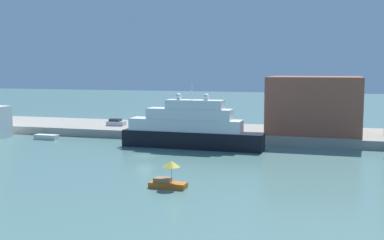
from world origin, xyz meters
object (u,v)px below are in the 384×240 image
object	(u,v)px
small_motorboat	(168,178)
work_barge	(46,137)
large_yacht	(190,129)
harbor_building	(314,104)
person_figure	(136,124)
parked_car	(116,123)
mooring_bollard	(202,131)

from	to	relation	value
small_motorboat	work_barge	size ratio (longest dim) A/B	0.94
large_yacht	harbor_building	size ratio (longest dim) A/B	1.45
person_figure	harbor_building	bearing A→B (deg)	5.38
parked_car	mooring_bollard	world-z (taller)	parked_car
small_motorboat	harbor_building	distance (m)	45.05
large_yacht	work_barge	distance (m)	29.63
parked_car	work_barge	bearing A→B (deg)	-125.22
harbor_building	mooring_bollard	size ratio (longest dim) A/B	23.03
parked_car	mooring_bollard	xyz separation A→B (m)	(20.63, -6.18, -0.26)
large_yacht	work_barge	size ratio (longest dim) A/B	5.35
person_figure	work_barge	bearing A→B (deg)	-143.60
person_figure	mooring_bollard	bearing A→B (deg)	-15.88
person_figure	parked_car	bearing A→B (deg)	161.19
small_motorboat	mooring_bollard	size ratio (longest dim) A/B	5.89
harbor_building	person_figure	xyz separation A→B (m)	(-35.09, -3.31, -4.55)
small_motorboat	harbor_building	size ratio (longest dim) A/B	0.26
work_barge	large_yacht	bearing A→B (deg)	-3.02
large_yacht	work_barge	xyz separation A→B (m)	(-29.45, 1.56, -2.86)
parked_car	person_figure	size ratio (longest dim) A/B	2.50
work_barge	harbor_building	bearing A→B (deg)	15.65
work_barge	parked_car	size ratio (longest dim) A/B	1.19
parked_car	mooring_bollard	size ratio (longest dim) A/B	5.27
small_motorboat	person_figure	bearing A→B (deg)	118.07
work_barge	mooring_bollard	world-z (taller)	mooring_bollard
large_yacht	parked_car	xyz separation A→B (m)	(-20.70, 13.96, -1.13)
harbor_building	person_figure	size ratio (longest dim) A/B	10.92
harbor_building	person_figure	bearing A→B (deg)	-174.62
small_motorboat	parked_car	size ratio (longest dim) A/B	1.12
work_barge	mooring_bollard	bearing A→B (deg)	11.96
work_barge	parked_car	distance (m)	15.27
work_barge	mooring_bollard	distance (m)	30.07
small_motorboat	mooring_bollard	bearing A→B (deg)	99.34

